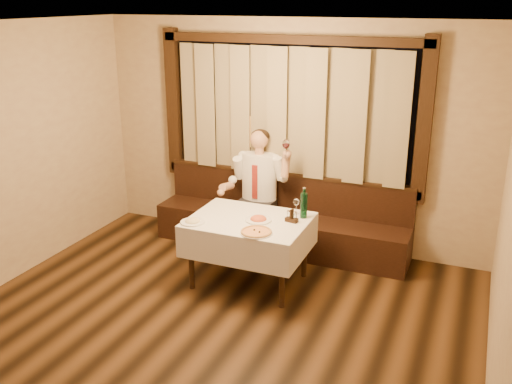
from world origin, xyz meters
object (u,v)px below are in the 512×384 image
at_px(dining_table, 249,228).
at_px(seated_man, 257,182).
at_px(banquette, 281,224).
at_px(cruet_caddy, 292,217).
at_px(pasta_cream, 192,220).
at_px(green_bottle, 304,205).
at_px(pasta_red, 258,217).
at_px(pizza, 256,232).

distance_m(dining_table, seated_man, 1.00).
relative_size(banquette, cruet_caddy, 22.41).
bearing_deg(pasta_cream, cruet_caddy, 24.06).
relative_size(pasta_cream, green_bottle, 0.76).
relative_size(pasta_red, cruet_caddy, 1.99).
xyz_separation_m(pizza, pasta_cream, (-0.73, 0.00, 0.02)).
xyz_separation_m(pasta_red, pasta_cream, (-0.62, -0.32, -0.00)).
distance_m(pasta_cream, seated_man, 1.28).
relative_size(dining_table, pizza, 3.82).
bearing_deg(pasta_cream, pizza, -0.29).
relative_size(dining_table, pasta_cream, 4.90).
height_order(pasta_cream, green_bottle, green_bottle).
bearing_deg(cruet_caddy, seated_man, 140.28).
xyz_separation_m(banquette, dining_table, (0.00, -1.02, 0.34)).
bearing_deg(pizza, cruet_caddy, 62.13).
bearing_deg(seated_man, cruet_caddy, -48.49).
bearing_deg(cruet_caddy, pizza, -109.09).
bearing_deg(banquette, dining_table, -90.00).
bearing_deg(seated_man, banquette, 17.70).
distance_m(banquette, seated_man, 0.63).
relative_size(dining_table, pasta_red, 4.46).
bearing_deg(seated_man, green_bottle, -39.28).
distance_m(banquette, pizza, 1.45).
distance_m(banquette, pasta_cream, 1.52).
xyz_separation_m(dining_table, pizza, (0.22, -0.33, 0.12)).
relative_size(pizza, pasta_cream, 1.28).
xyz_separation_m(pasta_cream, cruet_caddy, (0.96, 0.43, 0.01)).
relative_size(pizza, pasta_red, 1.17).
xyz_separation_m(dining_table, pasta_red, (0.11, -0.01, 0.14)).
height_order(pasta_red, pasta_cream, pasta_red).
bearing_deg(pizza, pasta_cream, 179.71).
height_order(cruet_caddy, seated_man, seated_man).
bearing_deg(green_bottle, pizza, -117.22).
height_order(dining_table, green_bottle, green_bottle).
bearing_deg(pasta_cream, seated_man, 80.01).
relative_size(banquette, green_bottle, 9.35).
xyz_separation_m(banquette, green_bottle, (0.53, -0.76, 0.59)).
relative_size(green_bottle, cruet_caddy, 2.40).
bearing_deg(green_bottle, dining_table, -153.45).
bearing_deg(pizza, dining_table, 123.85).
bearing_deg(cruet_caddy, dining_table, -158.79).
relative_size(pasta_cream, seated_man, 0.17).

